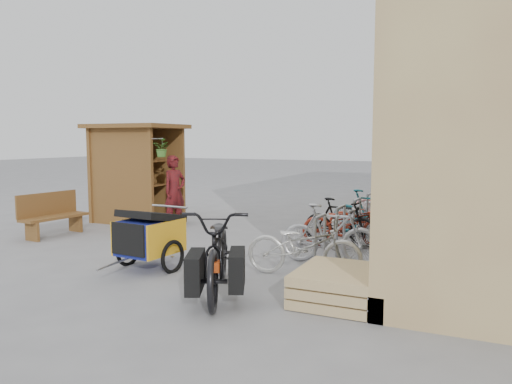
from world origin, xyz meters
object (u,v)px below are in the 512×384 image
at_px(bench, 52,214).
at_px(bike_1, 330,234).
at_px(child_trailer, 149,235).
at_px(bike_0, 304,246).
at_px(shopping_carts, 419,194).
at_px(bike_4, 368,218).
at_px(bike_5, 369,212).
at_px(bike_3, 340,222).
at_px(kiosk, 133,159).
at_px(person_kiosk, 175,191).
at_px(bike_2, 347,224).
at_px(bike_7, 387,205).
at_px(cargo_bike, 219,251).
at_px(bike_6, 379,210).
at_px(pallet_stack, 339,285).

bearing_deg(bench, bike_1, 6.67).
distance_m(child_trailer, bike_0, 2.43).
bearing_deg(shopping_carts, bike_4, -99.18).
height_order(child_trailer, bike_1, bike_1).
distance_m(bike_0, bike_5, 3.75).
bearing_deg(bike_3, bench, 114.30).
relative_size(kiosk, person_kiosk, 1.50).
bearing_deg(shopping_carts, child_trailer, -112.98).
height_order(person_kiosk, bike_2, person_kiosk).
height_order(bike_0, bike_7, bike_7).
height_order(child_trailer, person_kiosk, person_kiosk).
height_order(kiosk, shopping_carts, kiosk).
height_order(bench, bike_1, bike_1).
bearing_deg(cargo_bike, bike_7, 56.40).
relative_size(bike_0, bike_3, 1.14).
bearing_deg(cargo_bike, shopping_carts, 54.79).
height_order(child_trailer, bike_0, child_trailer).
bearing_deg(child_trailer, bike_7, 70.04).
bearing_deg(bench, kiosk, 85.12).
distance_m(bench, bike_2, 6.13).
height_order(bike_1, bike_4, bike_1).
relative_size(bike_1, bike_5, 1.03).
height_order(child_trailer, bike_4, child_trailer).
xyz_separation_m(bike_3, bike_6, (0.29, 2.28, -0.04)).
bearing_deg(bike_4, bike_2, 162.72).
height_order(bench, cargo_bike, cargo_bike).
distance_m(pallet_stack, bike_7, 6.01).
distance_m(pallet_stack, bike_3, 3.38).
relative_size(shopping_carts, cargo_bike, 0.80).
height_order(bike_6, bike_7, bike_7).
distance_m(shopping_carts, bike_6, 2.28).
height_order(cargo_bike, bike_5, cargo_bike).
bearing_deg(child_trailer, person_kiosk, 123.20).
bearing_deg(cargo_bike, bike_6, 56.56).
relative_size(bench, shopping_carts, 0.79).
bearing_deg(bench, bike_3, 20.79).
height_order(person_kiosk, bike_5, person_kiosk).
bearing_deg(pallet_stack, bike_3, 105.17).
height_order(pallet_stack, cargo_bike, cargo_bike).
relative_size(cargo_bike, bike_1, 1.44).
bearing_deg(bike_0, pallet_stack, -147.78).
distance_m(bike_2, bike_6, 2.36).
relative_size(child_trailer, cargo_bike, 0.71).
height_order(pallet_stack, child_trailer, child_trailer).
bearing_deg(bike_6, shopping_carts, -15.10).
xyz_separation_m(kiosk, bike_3, (5.39, -0.61, -1.09)).
xyz_separation_m(cargo_bike, bike_5, (0.85, 5.06, -0.10)).
relative_size(kiosk, child_trailer, 1.47).
xyz_separation_m(bike_0, bike_6, (0.20, 4.59, -0.04)).
height_order(pallet_stack, bike_4, bike_4).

